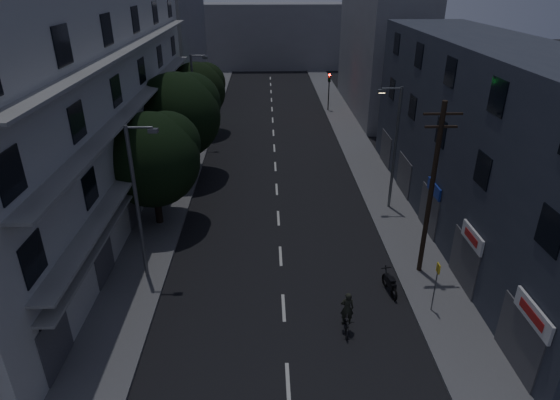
{
  "coord_description": "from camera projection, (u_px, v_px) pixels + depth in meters",
  "views": [
    {
      "loc": [
        -0.71,
        -11.15,
        14.23
      ],
      "look_at": [
        0.0,
        12.0,
        3.0
      ],
      "focal_mm": 30.0,
      "sensor_mm": 36.0,
      "label": 1
    }
  ],
  "objects": [
    {
      "name": "bus_stop_sign",
      "position": [
        436.0,
        279.0,
        20.98
      ],
      "size": [
        0.06,
        0.35,
        2.52
      ],
      "color": "#595B60",
      "rests_on": "sidewalk_right"
    },
    {
      "name": "tree_near",
      "position": [
        153.0,
        156.0,
        27.59
      ],
      "size": [
        5.68,
        5.68,
        7.01
      ],
      "color": "black",
      "rests_on": "sidewalk_left"
    },
    {
      "name": "traffic_signal_far_left",
      "position": [
        213.0,
        86.0,
        51.47
      ],
      "size": [
        0.28,
        0.37,
        4.1
      ],
      "color": "black",
      "rests_on": "sidewalk_left"
    },
    {
      "name": "utility_pole",
      "position": [
        432.0,
        188.0,
        22.63
      ],
      "size": [
        1.8,
        0.24,
        9.0
      ],
      "color": "black",
      "rests_on": "sidewalk_right"
    },
    {
      "name": "motorcycle",
      "position": [
        390.0,
        284.0,
        23.01
      ],
      "size": [
        0.55,
        1.82,
        1.17
      ],
      "rotation": [
        0.0,
        0.0,
        0.15
      ],
      "color": "black",
      "rests_on": "ground"
    },
    {
      "name": "street_lamp_left_near",
      "position": [
        138.0,
        197.0,
        22.35
      ],
      "size": [
        1.51,
        0.25,
        8.0
      ],
      "color": "slate",
      "rests_on": "sidewalk_left"
    },
    {
      "name": "ground",
      "position": [
        275.0,
        164.0,
        38.74
      ],
      "size": [
        160.0,
        160.0,
        0.0
      ],
      "primitive_type": "plane",
      "color": "black",
      "rests_on": "ground"
    },
    {
      "name": "building_far_end",
      "position": [
        269.0,
        36.0,
        77.03
      ],
      "size": [
        24.0,
        8.0,
        10.0
      ],
      "primitive_type": "cube",
      "color": "slate",
      "rests_on": "ground"
    },
    {
      "name": "street_lamp_left_far",
      "position": [
        195.0,
        96.0,
        40.7
      ],
      "size": [
        1.51,
        0.25,
        8.0
      ],
      "color": "#5C5D64",
      "rests_on": "sidewalk_left"
    },
    {
      "name": "sidewalk_right",
      "position": [
        365.0,
        162.0,
        38.92
      ],
      "size": [
        3.0,
        90.0,
        0.15
      ],
      "primitive_type": "cube",
      "color": "#565659",
      "rests_on": "ground"
    },
    {
      "name": "building_right",
      "position": [
        488.0,
        143.0,
        26.78
      ],
      "size": [
        6.19,
        28.0,
        11.0
      ],
      "color": "#2D313D",
      "rests_on": "ground"
    },
    {
      "name": "building_left",
      "position": [
        85.0,
        103.0,
        29.07
      ],
      "size": [
        7.0,
        36.0,
        14.0
      ],
      "color": "#B7B8B2",
      "rests_on": "ground"
    },
    {
      "name": "lane_markings",
      "position": [
        274.0,
        140.0,
        44.36
      ],
      "size": [
        0.15,
        60.5,
        0.01
      ],
      "color": "beige",
      "rests_on": "ground"
    },
    {
      "name": "tree_mid",
      "position": [
        178.0,
        113.0,
        34.33
      ],
      "size": [
        6.35,
        6.35,
        7.82
      ],
      "color": "black",
      "rests_on": "sidewalk_left"
    },
    {
      "name": "street_lamp_right",
      "position": [
        394.0,
        143.0,
        29.47
      ],
      "size": [
        1.51,
        0.25,
        8.0
      ],
      "color": "slate",
      "rests_on": "sidewalk_right"
    },
    {
      "name": "building_far_left",
      "position": [
        170.0,
        32.0,
        55.61
      ],
      "size": [
        6.0,
        20.0,
        16.0
      ],
      "primitive_type": "cube",
      "color": "slate",
      "rests_on": "ground"
    },
    {
      "name": "traffic_signal_far_right",
      "position": [
        329.0,
        84.0,
        52.32
      ],
      "size": [
        0.28,
        0.37,
        4.1
      ],
      "color": "black",
      "rests_on": "sidewalk_right"
    },
    {
      "name": "building_far_right",
      "position": [
        380.0,
        52.0,
        51.53
      ],
      "size": [
        6.0,
        20.0,
        13.0
      ],
      "primitive_type": "cube",
      "color": "slate",
      "rests_on": "ground"
    },
    {
      "name": "cyclist",
      "position": [
        346.0,
        318.0,
        20.41
      ],
      "size": [
        0.64,
        1.62,
        2.03
      ],
      "rotation": [
        0.0,
        0.0,
        -0.05
      ],
      "color": "black",
      "rests_on": "ground"
    },
    {
      "name": "tree_far",
      "position": [
        197.0,
        89.0,
        44.45
      ],
      "size": [
        5.43,
        5.43,
        6.72
      ],
      "color": "black",
      "rests_on": "sidewalk_left"
    },
    {
      "name": "sidewalk_left",
      "position": [
        184.0,
        164.0,
        38.51
      ],
      "size": [
        3.0,
        90.0,
        0.15
      ],
      "primitive_type": "cube",
      "color": "#565659",
      "rests_on": "ground"
    }
  ]
}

